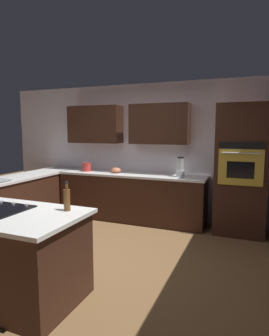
% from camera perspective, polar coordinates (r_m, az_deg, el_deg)
% --- Properties ---
extents(ground_plane, '(14.00, 14.00, 0.00)m').
position_cam_1_polar(ground_plane, '(4.23, -8.74, -16.59)').
color(ground_plane, brown).
extents(wall_back, '(6.00, 0.44, 2.60)m').
position_cam_1_polar(wall_back, '(5.74, 0.83, 4.64)').
color(wall_back, silver).
rests_on(wall_back, ground).
extents(lower_cabinets_back, '(2.80, 0.60, 0.86)m').
position_cam_1_polar(lower_cabinets_back, '(5.60, -0.66, -5.85)').
color(lower_cabinets_back, '#381E14').
rests_on(lower_cabinets_back, ground).
extents(countertop_back, '(2.84, 0.64, 0.04)m').
position_cam_1_polar(countertop_back, '(5.51, -0.66, -1.30)').
color(countertop_back, silver).
rests_on(countertop_back, lower_cabinets_back).
extents(lower_cabinets_side, '(0.60, 2.90, 0.86)m').
position_cam_1_polar(lower_cabinets_side, '(5.58, -22.23, -6.46)').
color(lower_cabinets_side, '#381E14').
rests_on(lower_cabinets_side, ground).
extents(countertop_side, '(0.64, 2.94, 0.04)m').
position_cam_1_polar(countertop_side, '(5.49, -22.46, -1.89)').
color(countertop_side, silver).
rests_on(countertop_side, lower_cabinets_side).
extents(wall_oven, '(0.80, 0.66, 2.14)m').
position_cam_1_polar(wall_oven, '(5.07, 20.12, -0.35)').
color(wall_oven, '#381E14').
rests_on(wall_oven, ground).
extents(blender, '(0.15, 0.15, 0.35)m').
position_cam_1_polar(blender, '(5.17, 8.96, -0.03)').
color(blender, silver).
rests_on(blender, countertop_back).
extents(mixing_bowl, '(0.19, 0.19, 0.10)m').
position_cam_1_polar(mixing_bowl, '(5.60, -3.62, -0.43)').
color(mixing_bowl, '#CC724C').
rests_on(mixing_bowl, countertop_back).
extents(kettle, '(0.18, 0.18, 0.17)m').
position_cam_1_polar(kettle, '(5.90, -9.33, 0.22)').
color(kettle, red).
rests_on(kettle, countertop_back).
extents(second_bottle, '(0.07, 0.07, 0.30)m').
position_cam_1_polar(second_bottle, '(3.04, -13.07, -5.93)').
color(second_bottle, brown).
rests_on(second_bottle, island_top).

